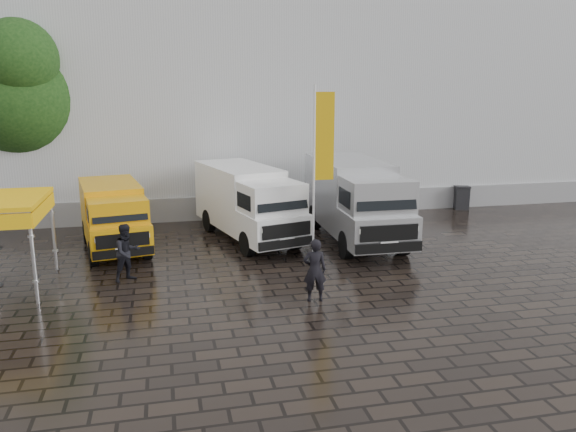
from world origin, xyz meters
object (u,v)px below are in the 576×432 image
(van_silver, at_px, (355,202))
(flagpole, at_px, (320,165))
(van_white, at_px, (248,204))
(person_tent, at_px, (127,253))
(wheelie_bin, at_px, (462,198))
(van_yellow, at_px, (114,218))
(person_front, at_px, (315,270))

(van_silver, xyz_separation_m, flagpole, (-2.01, -2.32, 1.73))
(van_white, distance_m, flagpole, 4.17)
(person_tent, bearing_deg, wheelie_bin, -9.02)
(van_silver, bearing_deg, wheelie_bin, 32.31)
(van_yellow, relative_size, van_white, 0.80)
(person_front, bearing_deg, wheelie_bin, -126.83)
(van_silver, distance_m, person_front, 6.30)
(person_front, bearing_deg, van_yellow, -39.62)
(flagpole, relative_size, person_tent, 3.31)
(van_yellow, relative_size, wheelie_bin, 4.53)
(van_yellow, distance_m, van_silver, 8.54)
(wheelie_bin, distance_m, person_tent, 16.01)
(flagpole, distance_m, person_tent, 6.34)
(van_silver, relative_size, flagpole, 1.19)
(van_yellow, xyz_separation_m, wheelie_bin, (15.10, 3.41, -0.59))
(wheelie_bin, xyz_separation_m, person_front, (-9.61, -9.53, 0.31))
(van_white, xyz_separation_m, flagpole, (1.76, -3.30, 1.85))
(van_white, relative_size, van_silver, 0.92)
(van_silver, bearing_deg, flagpole, -130.03)
(person_front, relative_size, person_tent, 1.00)
(van_white, xyz_separation_m, person_tent, (-4.11, -3.75, -0.47))
(van_white, bearing_deg, flagpole, -76.66)
(person_tent, bearing_deg, person_front, -63.31)
(van_white, distance_m, person_front, 6.53)
(van_yellow, height_order, van_white, van_white)
(flagpole, bearing_deg, van_yellow, 155.65)
(wheelie_bin, distance_m, person_front, 13.53)
(van_silver, xyz_separation_m, person_front, (-3.01, -5.50, -0.59))
(van_white, bearing_deg, van_yellow, 169.49)
(van_white, height_order, van_silver, van_silver)
(van_white, bearing_deg, van_silver, -29.26)
(flagpole, relative_size, person_front, 3.31)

